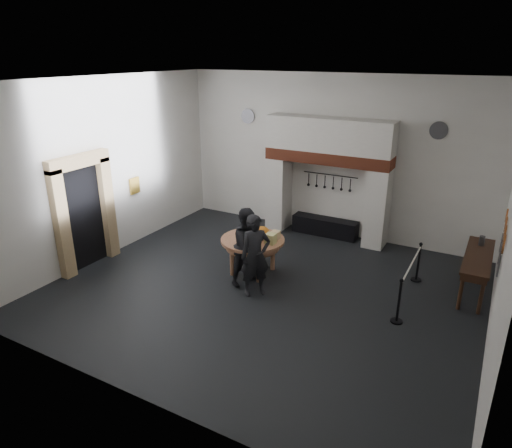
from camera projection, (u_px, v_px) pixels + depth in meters
The scene contains 39 objects.
floor at pixel (265, 289), 10.29m from camera, with size 9.00×8.00×0.02m, color black.
ceiling at pixel (267, 80), 8.69m from camera, with size 9.00×8.00×0.02m, color silver.
wall_back at pixel (332, 157), 12.76m from camera, with size 9.00×0.02×4.50m, color silver.
wall_front at pixel (130, 268), 6.21m from camera, with size 9.00×0.02×4.50m, color silver.
wall_left at pixel (109, 168), 11.52m from camera, with size 0.02×8.00×4.50m, color silver.
wall_right at pixel (510, 232), 7.46m from camera, with size 0.02×8.00×4.50m, color silver.
chimney_pier_left at pixel (279, 193), 13.56m from camera, with size 0.55×0.70×2.15m, color silver.
chimney_pier_right at pixel (377, 208), 12.23m from camera, with size 0.55×0.70×2.15m, color silver.
hearth_brick_band at pixel (328, 157), 12.46m from camera, with size 3.50×0.72×0.32m, color #9E442B.
chimney_hood at pixel (329, 135), 12.24m from camera, with size 3.50×0.70×0.90m, color silver.
iron_range at pixel (325, 226), 13.24m from camera, with size 1.90×0.45×0.50m, color black.
utensil_rail at pixel (330, 175), 12.88m from camera, with size 0.02×0.02×1.60m, color black.
door_recess at pixel (83, 217), 11.04m from camera, with size 0.04×1.10×2.50m, color black.
door_jamb_near at pixel (62, 225), 10.41m from camera, with size 0.22×0.30×2.60m, color tan.
door_jamb_far at pixel (108, 208), 11.55m from camera, with size 0.22×0.30×2.60m, color tan.
door_lintel at pixel (78, 161), 10.50m from camera, with size 0.22×1.70×0.30m, color tan.
wall_plaque at pixel (135, 186), 12.38m from camera, with size 0.05×0.34×0.44m, color gold.
work_table at pixel (253, 240), 10.77m from camera, with size 1.51×1.51×0.07m, color tan.
pumpkin at pixel (262, 233), 10.70m from camera, with size 0.36×0.36×0.31m, color #CB6A1C.
cheese_block_big at pixel (271, 239), 10.45m from camera, with size 0.22×0.22×0.24m, color #D2D37E.
cheese_block_small at pixel (276, 235), 10.71m from camera, with size 0.18×0.18×0.20m, color #F0D18F.
wicker_basket at pixel (244, 235), 10.67m from camera, with size 0.32×0.32×0.22m, color #986637.
bread_loaf at pixel (256, 231), 11.07m from camera, with size 0.31×0.18×0.13m, color #9A5B36.
visitor_near at pixel (255, 256), 9.77m from camera, with size 0.67×0.44×1.83m, color black.
visitor_far at pixel (248, 246), 10.29m from camera, with size 0.87×0.68×1.80m, color black.
side_table at pixel (479, 256), 9.86m from camera, with size 0.55×2.20×0.06m, color #382214.
pewter_jug at pixel (482, 241), 10.30m from camera, with size 0.12×0.12×0.22m, color #454549.
copper_pan_a at pixel (504, 244), 7.75m from camera, with size 0.34×0.34×0.03m, color #C6662D.
copper_pan_b at pixel (505, 234), 8.20m from camera, with size 0.32×0.32×0.03m, color #C6662D.
copper_pan_c at pixel (506, 224), 8.65m from camera, with size 0.30×0.30×0.03m, color #C6662D.
copper_pan_d at pixel (507, 215), 9.10m from camera, with size 0.28×0.28×0.03m, color #C6662D.
pewter_plate_left at pixel (499, 266), 8.09m from camera, with size 0.40×0.40×0.03m, color #4C4C51.
pewter_plate_mid at pixel (500, 254), 8.58m from camera, with size 0.40×0.40×0.03m, color #4C4C51.
pewter_plate_right at pixel (501, 243), 9.07m from camera, with size 0.40×0.40×0.03m, color #4C4C51.
pewter_plate_back_left at pixel (248, 116), 13.61m from camera, with size 0.44×0.44×0.03m, color #4C4C51.
pewter_plate_back_right at pixel (439, 130), 11.18m from camera, with size 0.44×0.44×0.03m, color #4C4C51.
barrier_post_near at pixel (399, 302), 8.87m from camera, with size 0.05×0.05×0.90m, color black.
barrier_post_far at pixel (418, 263), 10.51m from camera, with size 0.05×0.05×0.90m, color black.
barrier_rope at pixel (412, 264), 9.55m from camera, with size 0.04×0.04×2.00m, color silver.
Camera 1 is at (4.20, -8.07, 5.03)m, focal length 32.00 mm.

